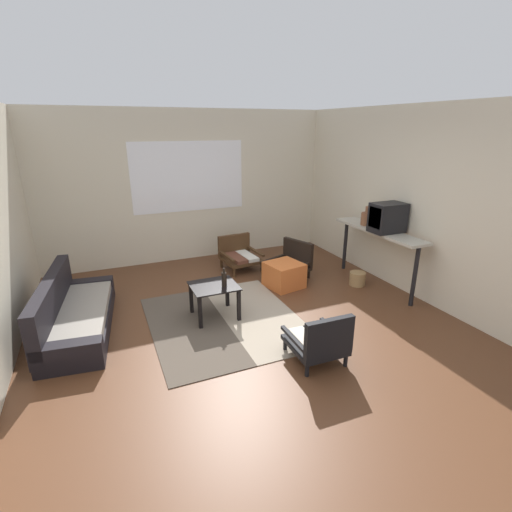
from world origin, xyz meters
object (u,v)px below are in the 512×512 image
at_px(wicker_basket, 357,279).
at_px(ottoman_orange, 284,275).
at_px(armchair_by_window, 239,254).
at_px(armchair_striped_foreground, 319,341).
at_px(glass_bottle, 224,279).
at_px(couch, 74,315).
at_px(coffee_table, 214,292).
at_px(armchair_corner, 290,263).
at_px(console_shelf, 378,236).
at_px(clay_vase, 367,218).
at_px(crt_television, 388,218).

bearing_deg(wicker_basket, ottoman_orange, 159.54).
relative_size(armchair_by_window, wicker_basket, 2.77).
distance_m(armchair_striped_foreground, wicker_basket, 2.28).
xyz_separation_m(armchair_by_window, glass_bottle, (-0.83, -1.67, 0.30)).
xyz_separation_m(armchair_striped_foreground, glass_bottle, (-0.60, 1.32, 0.30)).
distance_m(couch, coffee_table, 1.73).
relative_size(coffee_table, armchair_corner, 0.73).
distance_m(coffee_table, armchair_corner, 1.79).
bearing_deg(console_shelf, coffee_table, -179.44).
height_order(armchair_striped_foreground, clay_vase, clay_vase).
bearing_deg(armchair_corner, armchair_by_window, 130.79).
relative_size(crt_television, clay_vase, 1.63).
relative_size(couch, clay_vase, 6.68).
bearing_deg(glass_bottle, crt_television, -0.86).
relative_size(crt_television, glass_bottle, 1.94).
relative_size(glass_bottle, wicker_basket, 1.02).
height_order(couch, armchair_corner, couch).
xyz_separation_m(couch, armchair_corner, (3.26, 0.50, 0.04)).
relative_size(coffee_table, armchair_striped_foreground, 0.97).
bearing_deg(ottoman_orange, armchair_by_window, 108.91).
distance_m(armchair_corner, clay_vase, 1.43).
bearing_deg(glass_bottle, wicker_basket, 5.31).
bearing_deg(coffee_table, wicker_basket, 2.94).
bearing_deg(crt_television, ottoman_orange, 153.72).
xyz_separation_m(ottoman_orange, console_shelf, (1.34, -0.51, 0.61)).
bearing_deg(crt_television, clay_vase, 89.59).
bearing_deg(coffee_table, armchair_striped_foreground, -63.15).
xyz_separation_m(couch, clay_vase, (4.33, -0.03, 0.81)).
height_order(armchair_corner, clay_vase, clay_vase).
bearing_deg(armchair_by_window, clay_vase, -36.63).
height_order(couch, armchair_by_window, couch).
xyz_separation_m(crt_television, clay_vase, (0.00, 0.44, -0.10)).
bearing_deg(glass_bottle, ottoman_orange, 27.66).
bearing_deg(coffee_table, couch, 168.44).
relative_size(armchair_striped_foreground, glass_bottle, 2.43).
distance_m(couch, armchair_corner, 3.30).
distance_m(couch, glass_bottle, 1.89).
bearing_deg(wicker_basket, glass_bottle, -174.69).
bearing_deg(armchair_striped_foreground, clay_vase, 41.88).
bearing_deg(wicker_basket, clay_vase, 38.37).
height_order(couch, console_shelf, console_shelf).
bearing_deg(ottoman_orange, armchair_corner, 49.53).
bearing_deg(armchair_striped_foreground, crt_television, 33.75).
height_order(armchair_striped_foreground, ottoman_orange, armchair_striped_foreground).
bearing_deg(armchair_by_window, wicker_basket, -44.96).
distance_m(couch, console_shelf, 4.38).
height_order(coffee_table, armchair_corner, armchair_corner).
xyz_separation_m(couch, crt_television, (4.33, -0.47, 0.92)).
bearing_deg(glass_bottle, clay_vase, 9.08).
bearing_deg(wicker_basket, armchair_by_window, 135.04).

